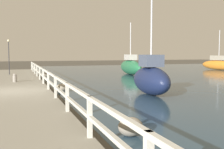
{
  "coord_description": "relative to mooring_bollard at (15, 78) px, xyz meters",
  "views": [
    {
      "loc": [
        0.33,
        -13.49,
        2.09
      ],
      "look_at": [
        3.95,
        -3.49,
        1.23
      ],
      "focal_mm": 42.0,
      "sensor_mm": 36.0,
      "label": 1
    }
  ],
  "objects": [
    {
      "name": "boulder_upstream",
      "position": [
        2.84,
        -11.8,
        -0.3
      ],
      "size": [
        0.64,
        0.58,
        0.48
      ],
      "color": "gray",
      "rests_on": "ground"
    },
    {
      "name": "ground_plane",
      "position": [
        -0.14,
        -4.26,
        -0.54
      ],
      "size": [
        120.0,
        120.0,
        0.0
      ],
      "primitive_type": "plane",
      "color": "#4C473D"
    },
    {
      "name": "dock_walkway",
      "position": [
        -0.14,
        -4.26,
        -0.41
      ],
      "size": [
        3.73,
        36.0,
        0.27
      ],
      "color": "gray",
      "rests_on": "ground"
    },
    {
      "name": "railing",
      "position": [
        1.62,
        -4.26,
        0.35
      ],
      "size": [
        0.1,
        32.5,
        0.91
      ],
      "color": "silver",
      "rests_on": "dock_walkway"
    },
    {
      "name": "sailboat_navy",
      "position": [
        6.51,
        -6.05,
        0.28
      ],
      "size": [
        1.64,
        3.62,
        5.59
      ],
      "rotation": [
        0.0,
        0.0,
        -0.09
      ],
      "color": "#192347",
      "rests_on": "water_surface"
    },
    {
      "name": "sailboat_green",
      "position": [
        10.69,
        5.91,
        0.27
      ],
      "size": [
        1.8,
        5.83,
        5.07
      ],
      "rotation": [
        0.0,
        0.0,
        -0.11
      ],
      "color": "#236B42",
      "rests_on": "water_surface"
    },
    {
      "name": "boulder_downstream",
      "position": [
        2.41,
        -3.6,
        -0.31
      ],
      "size": [
        0.61,
        0.55,
        0.46
      ],
      "color": "gray",
      "rests_on": "ground"
    },
    {
      "name": "dock_lamp",
      "position": [
        -0.49,
        6.39,
        1.76
      ],
      "size": [
        0.22,
        0.22,
        3.01
      ],
      "color": "#2D2D33",
      "rests_on": "dock_walkway"
    },
    {
      "name": "boulder_far_strip",
      "position": [
        2.38,
        5.18,
        -0.32
      ],
      "size": [
        0.59,
        0.53,
        0.44
      ],
      "color": "slate",
      "rests_on": "ground"
    },
    {
      "name": "sailboat_orange",
      "position": [
        24.22,
        8.86,
        0.21
      ],
      "size": [
        1.49,
        5.45,
        5.0
      ],
      "rotation": [
        0.0,
        0.0,
        0.11
      ],
      "color": "orange",
      "rests_on": "water_surface"
    },
    {
      "name": "mooring_bollard",
      "position": [
        0.0,
        0.0,
        0.0
      ],
      "size": [
        0.25,
        0.25,
        0.55
      ],
      "color": "gray",
      "rests_on": "dock_walkway"
    }
  ]
}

